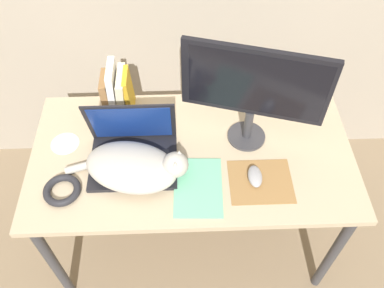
% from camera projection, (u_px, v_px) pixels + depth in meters
% --- Properties ---
extents(desk, '(1.35, 0.70, 0.73)m').
position_uv_depth(desk, '(192.00, 163.00, 1.76)').
color(desk, tan).
rests_on(desk, ground_plane).
extents(laptop, '(0.35, 0.27, 0.28)m').
position_uv_depth(laptop, '(133.00, 150.00, 1.64)').
color(laptop, black).
rests_on(laptop, desk).
extents(cat, '(0.50, 0.33, 0.14)m').
position_uv_depth(cat, '(136.00, 167.00, 1.58)').
color(cat, '#B2ADA3').
rests_on(cat, desk).
extents(external_monitor, '(0.54, 0.18, 0.47)m').
position_uv_depth(external_monitor, '(254.00, 89.00, 1.53)').
color(external_monitor, '#333338').
rests_on(external_monitor, desk).
extents(mousepad, '(0.25, 0.21, 0.00)m').
position_uv_depth(mousepad, '(261.00, 181.00, 1.60)').
color(mousepad, olive).
rests_on(mousepad, desk).
extents(computer_mouse, '(0.06, 0.10, 0.03)m').
position_uv_depth(computer_mouse, '(255.00, 176.00, 1.60)').
color(computer_mouse, '#99999E').
rests_on(computer_mouse, mousepad).
extents(book_row, '(0.13, 0.17, 0.25)m').
position_uv_depth(book_row, '(117.00, 92.00, 1.77)').
color(book_row, olive).
rests_on(book_row, desk).
extents(cable_coil, '(0.15, 0.15, 0.03)m').
position_uv_depth(cable_coil, '(62.00, 190.00, 1.56)').
color(cable_coil, '#232328').
rests_on(cable_coil, desk).
extents(notepad, '(0.20, 0.28, 0.01)m').
position_uv_depth(notepad, '(198.00, 187.00, 1.58)').
color(notepad, '#6BBC93').
rests_on(notepad, desk).
extents(cd_disc, '(0.12, 0.12, 0.00)m').
position_uv_depth(cd_disc, '(65.00, 144.00, 1.73)').
color(cd_disc, silver).
rests_on(cd_disc, desk).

